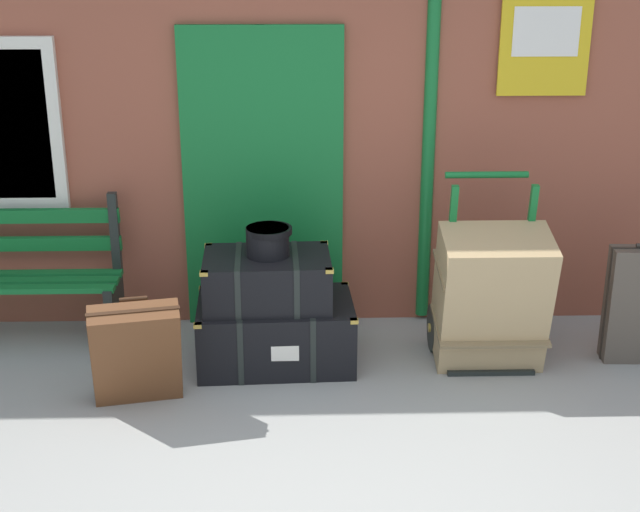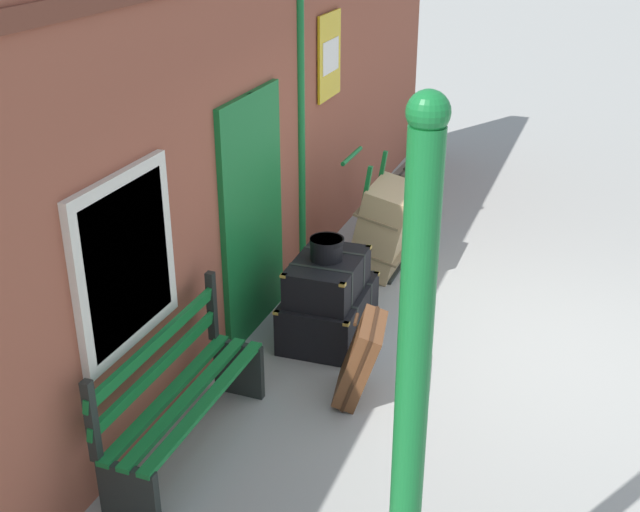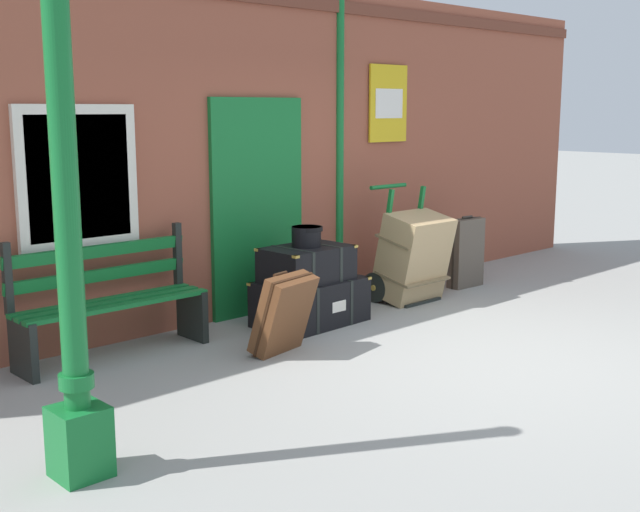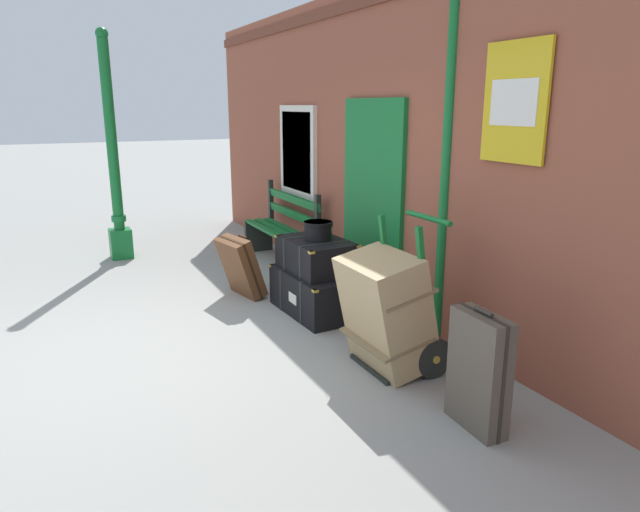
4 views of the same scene
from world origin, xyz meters
TOP-DOWN VIEW (x-y plane):
  - ground_plane at (0.00, 0.00)m, footprint 60.00×60.00m
  - brick_facade at (-0.02, 2.60)m, footprint 10.40×0.35m
  - lamp_post at (-3.38, 0.28)m, footprint 0.28×0.28m
  - platform_bench at (-2.14, 2.16)m, footprint 1.60×0.43m
  - steamer_trunk_base at (-0.28, 1.77)m, footprint 1.04×0.69m
  - steamer_trunk_middle at (-0.33, 1.76)m, footprint 0.83×0.58m
  - round_hatbox at (-0.32, 1.78)m, footprint 0.29×0.29m
  - porters_trolley at (1.10, 1.85)m, footprint 0.71×0.56m
  - large_brown_trunk at (1.10, 1.68)m, footprint 0.70×0.62m
  - suitcase_charcoal at (2.09, 1.74)m, footprint 0.46×0.19m
  - suitcase_olive at (-1.09, 1.22)m, footprint 0.58×0.46m

SIDE VIEW (x-z plane):
  - ground_plane at x=0.00m, z-range 0.00..0.00m
  - steamer_trunk_base at x=-0.28m, z-range 0.00..0.42m
  - porters_trolley at x=1.10m, z-range -0.33..0.88m
  - suitcase_olive at x=-1.09m, z-range 0.00..0.68m
  - suitcase_charcoal at x=2.09m, z-range -0.02..0.80m
  - platform_bench at x=-2.14m, z-range -0.06..0.95m
  - large_brown_trunk at x=1.10m, z-range 0.00..0.95m
  - steamer_trunk_middle at x=-0.33m, z-range 0.42..0.74m
  - round_hatbox at x=-0.32m, z-range 0.75..0.94m
  - lamp_post at x=-3.38m, z-range -0.36..2.62m
  - brick_facade at x=-0.02m, z-range 0.00..3.20m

